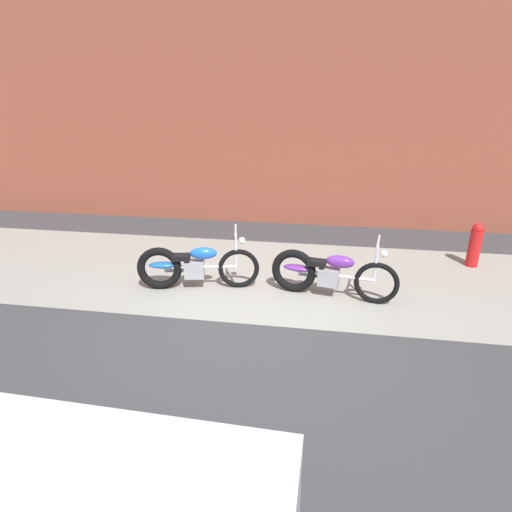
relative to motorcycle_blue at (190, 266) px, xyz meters
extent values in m
plane|color=#38383A|center=(1.08, -1.01, -0.40)|extent=(80.00, 80.00, 0.00)
cube|color=gray|center=(1.08, 0.74, -0.40)|extent=(36.00, 3.50, 0.01)
cube|color=brown|center=(1.08, 4.19, 2.52)|extent=(36.00, 0.50, 5.85)
torus|color=black|center=(0.79, 0.16, -0.06)|extent=(0.68, 0.21, 0.68)
torus|color=black|center=(-0.48, -0.10, -0.03)|extent=(0.74, 0.27, 0.73)
cylinder|color=silver|center=(0.15, 0.03, -0.02)|extent=(1.22, 0.30, 0.06)
cube|color=#99999E|center=(0.08, 0.01, -0.06)|extent=(0.36, 0.28, 0.28)
ellipsoid|color=blue|center=(0.23, 0.05, 0.22)|extent=(0.47, 0.27, 0.20)
ellipsoid|color=blue|center=(-0.43, -0.09, 0.03)|extent=(0.47, 0.26, 0.10)
cube|color=black|center=(-0.12, -0.03, 0.16)|extent=(0.31, 0.25, 0.08)
cylinder|color=silver|center=(0.75, 0.15, 0.25)|extent=(0.05, 0.05, 0.62)
cylinder|color=silver|center=(0.75, 0.15, 0.61)|extent=(0.15, 0.57, 0.03)
sphere|color=white|center=(0.85, 0.17, 0.43)|extent=(0.11, 0.11, 0.11)
cylinder|color=silver|center=(-0.19, 0.11, -0.14)|extent=(0.55, 0.17, 0.06)
torus|color=black|center=(2.98, -0.07, -0.06)|extent=(0.68, 0.19, 0.68)
torus|color=black|center=(1.70, 0.15, -0.03)|extent=(0.74, 0.25, 0.73)
cylinder|color=silver|center=(2.34, 0.04, -0.02)|extent=(1.23, 0.26, 0.06)
cube|color=#99999E|center=(2.26, 0.05, -0.06)|extent=(0.35, 0.27, 0.28)
ellipsoid|color=#6B2D93|center=(2.42, 0.03, 0.22)|extent=(0.47, 0.26, 0.20)
ellipsoid|color=#6B2D93|center=(1.75, 0.14, 0.03)|extent=(0.46, 0.25, 0.10)
cube|color=black|center=(2.07, 0.09, 0.16)|extent=(0.31, 0.24, 0.08)
cylinder|color=silver|center=(2.94, -0.06, 0.25)|extent=(0.05, 0.05, 0.62)
cylinder|color=silver|center=(2.94, -0.06, 0.61)|extent=(0.13, 0.58, 0.03)
sphere|color=white|center=(3.04, -0.08, 0.43)|extent=(0.11, 0.11, 0.11)
cylinder|color=silver|center=(2.05, 0.24, -0.14)|extent=(0.55, 0.15, 0.06)
cylinder|color=red|center=(4.94, 1.76, -0.05)|extent=(0.22, 0.22, 0.70)
sphere|color=red|center=(4.94, 1.76, 0.34)|extent=(0.20, 0.20, 0.20)
camera|label=1|loc=(2.08, -6.07, 2.66)|focal=29.31mm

